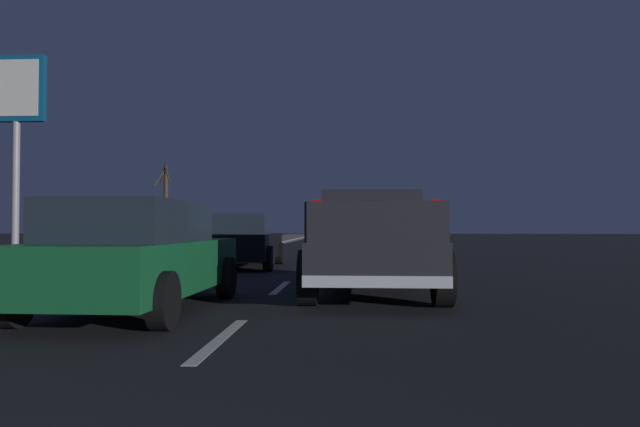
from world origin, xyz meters
The scene contains 9 objects.
ground centered at (27.00, 0.00, 0.00)m, with size 144.00×144.00×0.00m, color black.
sidewalk_shoulder centered at (27.00, 5.70, 0.06)m, with size 108.00×4.00×0.12m, color gray.
grass_verge centered at (27.00, 10.70, 0.00)m, with size 108.00×6.00×0.01m, color #1E3819.
lane_markings centered at (28.77, 2.55, 0.00)m, with size 108.00×3.54×0.01m.
pickup_truck centered at (9.55, -1.75, 0.98)m, with size 5.44×2.32×1.87m.
sedan_green centered at (7.01, 1.63, 0.78)m, with size 4.44×2.09×1.54m.
sedan_black centered at (15.77, 1.77, 0.78)m, with size 4.44×2.09×1.54m.
gas_price_sign centered at (17.49, 9.69, 5.15)m, with size 0.27×1.90×6.86m.
bare_tree_far centered at (36.53, 10.89, 2.73)m, with size 2.16×1.31×5.59m.
Camera 1 is at (-0.95, -1.39, 1.18)m, focal length 32.49 mm.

